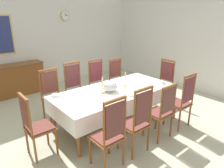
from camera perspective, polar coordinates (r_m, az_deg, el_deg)
ground at (r=4.67m, az=-0.03°, el=-10.50°), size 6.46×6.53×0.04m
back_wall at (r=6.94m, az=-18.30°, el=13.81°), size 6.46×0.08×3.49m
right_wall at (r=6.66m, az=22.76°, el=13.10°), size 0.08×6.53×3.49m
dining_table at (r=4.30m, az=0.63°, el=-2.57°), size 2.53×1.14×0.77m
tablecloth at (r=4.31m, az=0.63°, el=-2.61°), size 2.55×1.16×0.33m
chair_south_a at (r=3.14m, az=-0.66°, el=-13.34°), size 0.44×0.42×1.20m
chair_north_a at (r=4.67m, az=-16.05°, el=-2.96°), size 0.44×0.42×1.15m
chair_south_b at (r=3.48m, az=6.87°, el=-9.88°), size 0.44×0.42×1.22m
chair_north_b at (r=4.91m, az=-9.96°, el=-1.14°), size 0.44×0.42×1.21m
chair_south_c at (r=3.96m, az=13.45°, el=-7.11°), size 0.44×0.42×1.10m
chair_north_c at (r=5.24m, az=-3.71°, el=0.36°), size 0.44×0.42×1.18m
chair_south_d at (r=4.45m, az=18.65°, el=-4.25°), size 0.44×0.42×1.18m
chair_north_d at (r=5.64m, az=1.69°, el=1.52°), size 0.44×0.42×1.12m
chair_head_west at (r=3.61m, az=-20.36°, el=-10.49°), size 0.42×0.44×1.12m
chair_head_east at (r=5.51m, az=13.99°, el=0.65°), size 0.42×0.44×1.16m
soup_tureen at (r=4.16m, az=-0.61°, el=-0.49°), size 0.32×0.32×0.25m
candlestick_west at (r=4.05m, az=-2.67°, el=-0.82°), size 0.07×0.07×0.34m
candlestick_east at (r=4.43m, az=3.67°, el=0.84°), size 0.07×0.07×0.33m
bowl_near_left at (r=4.01m, az=5.41°, el=-2.83°), size 0.19×0.19×0.04m
bowl_near_right at (r=4.76m, az=13.69°, el=0.23°), size 0.16×0.16×0.03m
bowl_far_left at (r=4.59m, az=-2.46°, el=0.07°), size 0.16×0.16×0.03m
bowl_far_right at (r=4.10m, az=-15.32°, el=-2.97°), size 0.17×0.17×0.04m
spoon_primary at (r=4.12m, az=6.33°, el=-2.54°), size 0.06×0.17×0.01m
spoon_secondary at (r=4.87m, az=14.27°, el=0.46°), size 0.06×0.18×0.01m
sideboard at (r=6.56m, az=-24.49°, el=1.16°), size 1.44×0.48×0.90m
mounted_clock at (r=7.16m, az=-12.81°, el=17.92°), size 0.31×0.06×0.31m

